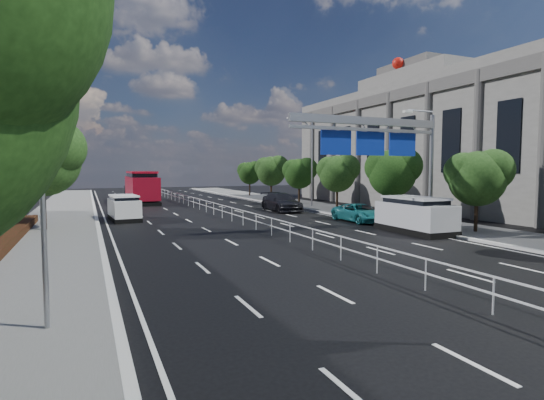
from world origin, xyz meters
TOP-DOWN VIEW (x-y plane):
  - ground at (0.00, 0.00)m, footprint 160.00×160.00m
  - kerb_near at (-9.00, 0.00)m, footprint 0.25×140.00m
  - median_fence at (0.00, 22.50)m, footprint 0.05×85.00m
  - toilet_sign at (-10.95, 0.00)m, footprint 1.62×0.18m
  - overhead_gantry at (6.74, 10.05)m, footprint 10.24×0.38m
  - streetlight_far at (10.50, 26.00)m, footprint 2.78×2.40m
  - civic_hall at (23.72, 22.00)m, footprint 14.40×36.00m
  - near_tree_back at (-11.94, 17.97)m, footprint 4.84×4.51m
  - far_tree_c at (11.24, 6.98)m, footprint 3.52×3.28m
  - far_tree_d at (11.25, 14.48)m, footprint 3.85×3.59m
  - far_tree_e at (11.25, 21.98)m, footprint 3.63×3.38m
  - far_tree_f at (11.24, 29.48)m, footprint 3.52×3.28m
  - far_tree_g at (11.25, 36.98)m, footprint 3.96×3.69m
  - far_tree_h at (11.24, 44.48)m, footprint 3.41×3.18m
  - white_minivan at (-7.11, 22.24)m, footprint 2.16×4.44m
  - red_bus at (-3.89, 39.52)m, footprint 3.00×11.89m
  - near_car_silver at (-3.35, 38.39)m, footprint 1.90×4.44m
  - near_car_dark at (-4.12, 50.50)m, footprint 1.87×4.71m
  - silver_minivan at (8.30, 8.85)m, footprint 2.39×5.23m
  - parked_car_teal at (8.30, 14.45)m, footprint 2.18×4.69m
  - parked_car_dark at (6.50, 23.88)m, footprint 2.46×5.70m
  - pedestrian_a at (12.23, 13.20)m, footprint 0.62×0.44m
  - pedestrian_b at (13.40, 16.96)m, footprint 0.78×0.62m

SIDE VIEW (x-z plane):
  - ground at x=0.00m, z-range 0.00..0.00m
  - kerb_near at x=-9.00m, z-range -0.01..0.15m
  - median_fence at x=0.00m, z-range 0.01..1.04m
  - parked_car_teal at x=8.30m, z-range 0.00..1.30m
  - near_car_silver at x=-3.35m, z-range 0.00..1.49m
  - near_car_dark at x=-4.12m, z-range 0.00..1.52m
  - parked_car_dark at x=6.50m, z-range 0.00..1.63m
  - pedestrian_b at x=13.40m, z-range 0.14..1.69m
  - white_minivan at x=-7.11m, z-range -0.02..1.86m
  - pedestrian_a at x=12.23m, z-range 0.14..1.74m
  - silver_minivan at x=8.30m, z-range -0.02..2.12m
  - red_bus at x=-3.89m, z-range 0.08..3.61m
  - toilet_sign at x=-10.95m, z-range 0.77..5.11m
  - far_tree_h at x=11.24m, z-range 0.97..5.88m
  - far_tree_c at x=11.24m, z-range 0.95..5.90m
  - far_tree_f at x=11.24m, z-range 0.98..6.00m
  - far_tree_e at x=11.25m, z-range 0.99..6.12m
  - far_tree_d at x=11.25m, z-range 1.02..6.36m
  - far_tree_g at x=11.25m, z-range 1.03..6.48m
  - near_tree_back at x=-11.94m, z-range 1.27..7.96m
  - streetlight_far at x=10.50m, z-range 0.71..9.71m
  - overhead_gantry at x=6.74m, z-range 1.88..9.33m
  - civic_hall at x=23.72m, z-range -0.91..13.44m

